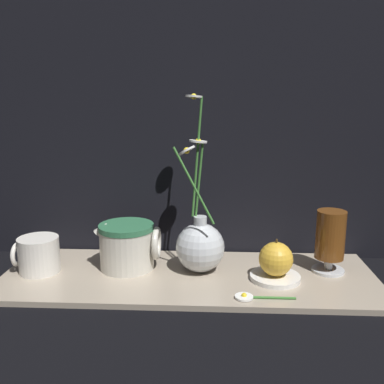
{
  "coord_description": "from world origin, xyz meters",
  "views": [
    {
      "loc": [
        0.05,
        -0.88,
        0.4
      ],
      "look_at": [
        0.01,
        0.0,
        0.2
      ],
      "focal_mm": 40.0,
      "sensor_mm": 36.0,
      "label": 1
    }
  ],
  "objects_px": {
    "ceramic_pitcher": "(128,244)",
    "tea_glass": "(330,237)",
    "orange_fruit": "(276,259)",
    "yellow_mug": "(37,255)",
    "vase_with_flowers": "(200,244)"
  },
  "relations": [
    {
      "from": "ceramic_pitcher",
      "to": "tea_glass",
      "type": "xyz_separation_m",
      "value": [
        0.45,
        0.0,
        0.02
      ]
    },
    {
      "from": "vase_with_flowers",
      "to": "orange_fruit",
      "type": "bearing_deg",
      "value": -13.69
    },
    {
      "from": "orange_fruit",
      "to": "ceramic_pitcher",
      "type": "bearing_deg",
      "value": 171.57
    },
    {
      "from": "tea_glass",
      "to": "orange_fruit",
      "type": "xyz_separation_m",
      "value": [
        -0.12,
        -0.05,
        -0.03
      ]
    },
    {
      "from": "ceramic_pitcher",
      "to": "orange_fruit",
      "type": "relative_size",
      "value": 1.84
    },
    {
      "from": "yellow_mug",
      "to": "ceramic_pitcher",
      "type": "xyz_separation_m",
      "value": [
        0.2,
        0.04,
        0.02
      ]
    },
    {
      "from": "ceramic_pitcher",
      "to": "tea_glass",
      "type": "height_order",
      "value": "tea_glass"
    },
    {
      "from": "yellow_mug",
      "to": "ceramic_pitcher",
      "type": "distance_m",
      "value": 0.2
    },
    {
      "from": "yellow_mug",
      "to": "orange_fruit",
      "type": "relative_size",
      "value": 1.23
    },
    {
      "from": "yellow_mug",
      "to": "tea_glass",
      "type": "height_order",
      "value": "tea_glass"
    },
    {
      "from": "vase_with_flowers",
      "to": "yellow_mug",
      "type": "relative_size",
      "value": 3.91
    },
    {
      "from": "yellow_mug",
      "to": "vase_with_flowers",
      "type": "bearing_deg",
      "value": 4.35
    },
    {
      "from": "ceramic_pitcher",
      "to": "vase_with_flowers",
      "type": "bearing_deg",
      "value": -3.08
    },
    {
      "from": "tea_glass",
      "to": "ceramic_pitcher",
      "type": "bearing_deg",
      "value": -179.91
    },
    {
      "from": "yellow_mug",
      "to": "orange_fruit",
      "type": "height_order",
      "value": "orange_fruit"
    }
  ]
}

